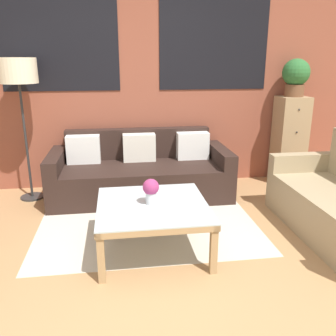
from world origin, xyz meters
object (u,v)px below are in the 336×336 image
Objects in this scene: couch_dark at (141,173)px; potted_plant at (296,76)px; flower_vase at (151,190)px; drawer_cabinet at (289,140)px; floor_lamp at (18,76)px; coffee_table at (153,210)px.

potted_plant is at bearing 6.49° from couch_dark.
drawer_cabinet is at bearing 37.97° from flower_vase.
drawer_cabinet reaches higher than couch_dark.
couch_dark is 1.76m from floor_lamp.
floor_lamp reaches higher than drawer_cabinet.
drawer_cabinet is (2.02, 1.59, 0.21)m from coffee_table.
couch_dark reaches higher than flower_vase.
floor_lamp is 3.46× the size of potted_plant.
couch_dark is 2.28× the size of coffee_table.
coffee_table is 0.19m from flower_vase.
couch_dark reaches higher than coffee_table.
drawer_cabinet is at bearing 2.49° from floor_lamp.
couch_dark is 9.65× the size of flower_vase.
drawer_cabinet is 5.23× the size of flower_vase.
drawer_cabinet is (2.03, 0.23, 0.30)m from couch_dark.
floor_lamp is at bearing 176.35° from couch_dark.
drawer_cabinet reaches higher than flower_vase.
drawer_cabinet is at bearing 38.23° from coffee_table.
coffee_table is at bearing -47.24° from floor_lamp.
floor_lamp is 3.36m from potted_plant.
potted_plant reaches higher than couch_dark.
flower_vase is (-0.00, -1.35, 0.28)m from couch_dark.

